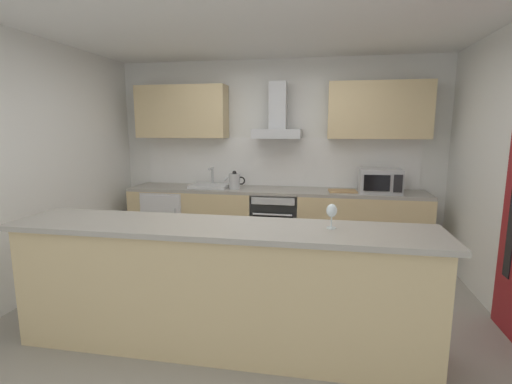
% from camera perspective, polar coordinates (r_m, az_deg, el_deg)
% --- Properties ---
extents(ground, '(5.41, 4.87, 0.02)m').
position_cam_1_polar(ground, '(3.71, -0.96, -17.74)').
color(ground, gray).
extents(ceiling, '(5.41, 4.87, 0.02)m').
position_cam_1_polar(ceiling, '(3.41, -1.09, 25.23)').
color(ceiling, white).
extents(wall_back, '(5.41, 0.12, 2.60)m').
position_cam_1_polar(wall_back, '(5.27, 3.29, 5.39)').
color(wall_back, white).
rests_on(wall_back, ground).
extents(wall_left, '(0.12, 4.87, 2.60)m').
position_cam_1_polar(wall_left, '(4.36, -31.66, 3.04)').
color(wall_left, white).
rests_on(wall_left, ground).
extents(backsplash_tile, '(3.75, 0.02, 0.66)m').
position_cam_1_polar(backsplash_tile, '(5.20, 3.18, 4.57)').
color(backsplash_tile, white).
extents(counter_back, '(3.88, 0.60, 0.90)m').
position_cam_1_polar(counter_back, '(5.04, 2.65, -4.62)').
color(counter_back, '#D1B784').
rests_on(counter_back, ground).
extents(counter_island, '(3.23, 0.64, 0.99)m').
position_cam_1_polar(counter_island, '(2.97, -5.46, -14.20)').
color(counter_island, '#D1B784').
rests_on(counter_island, ground).
extents(upper_cabinets, '(3.83, 0.32, 0.70)m').
position_cam_1_polar(upper_cabinets, '(5.03, 3.02, 12.14)').
color(upper_cabinets, '#D1B784').
extents(oven, '(0.60, 0.62, 0.80)m').
position_cam_1_polar(oven, '(5.00, 2.99, -4.60)').
color(oven, slate).
rests_on(oven, ground).
extents(refrigerator, '(0.58, 0.60, 0.85)m').
position_cam_1_polar(refrigerator, '(5.40, -13.02, -4.14)').
color(refrigerator, white).
rests_on(refrigerator, ground).
extents(microwave, '(0.50, 0.38, 0.30)m').
position_cam_1_polar(microwave, '(4.87, 18.28, 1.60)').
color(microwave, '#B7BABC').
rests_on(microwave, counter_back).
extents(sink, '(0.50, 0.40, 0.26)m').
position_cam_1_polar(sink, '(5.11, -6.98, 1.00)').
color(sink, silver).
rests_on(sink, counter_back).
extents(kettle, '(0.29, 0.15, 0.24)m').
position_cam_1_polar(kettle, '(4.96, -3.27, 1.70)').
color(kettle, '#B7BABC').
rests_on(kettle, counter_back).
extents(range_hood, '(0.62, 0.45, 0.72)m').
position_cam_1_polar(range_hood, '(4.98, 3.32, 10.75)').
color(range_hood, '#B7BABC').
extents(wine_glass, '(0.08, 0.08, 0.18)m').
position_cam_1_polar(wine_glass, '(2.73, 11.41, -2.92)').
color(wine_glass, silver).
rests_on(wine_glass, counter_island).
extents(chopping_board, '(0.36, 0.25, 0.02)m').
position_cam_1_polar(chopping_board, '(4.85, 12.99, 0.15)').
color(chopping_board, tan).
rests_on(chopping_board, counter_back).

